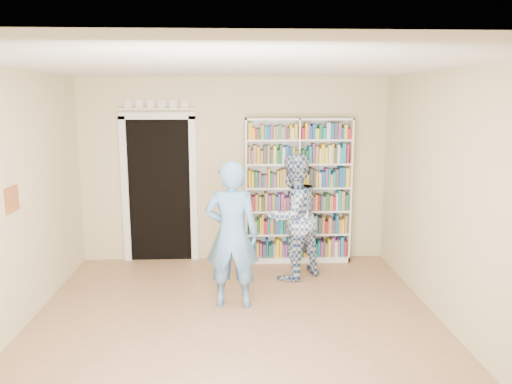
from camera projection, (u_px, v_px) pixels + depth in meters
floor at (236, 334)px, 5.16m from camera, size 5.00×5.00×0.00m
ceiling at (233, 65)px, 4.66m from camera, size 5.00×5.00×0.00m
wall_back at (234, 170)px, 7.37m from camera, size 4.50×0.00×4.50m
wall_left at (1, 208)px, 4.81m from camera, size 0.00×5.00×5.00m
wall_right at (458, 204)px, 5.01m from camera, size 0.00×5.00×5.00m
bookshelf at (298, 190)px, 7.31m from camera, size 1.54×0.29×2.12m
doorway at (159, 183)px, 7.33m from camera, size 1.10×0.08×2.43m
wall_art at (12, 199)px, 5.00m from camera, size 0.03×0.25×0.25m
man_blue at (232, 235)px, 5.72m from camera, size 0.67×0.48×1.72m
man_plaid at (293, 217)px, 6.64m from camera, size 1.04×1.00×1.69m
paper_sheet at (300, 208)px, 6.43m from camera, size 0.21×0.04×0.30m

